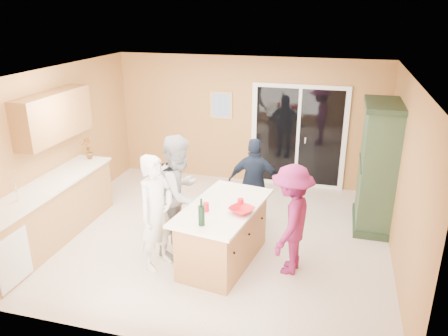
% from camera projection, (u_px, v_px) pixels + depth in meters
% --- Properties ---
extents(floor, '(5.50, 5.50, 0.00)m').
position_uv_depth(floor, '(214.00, 235.00, 7.14)').
color(floor, beige).
rests_on(floor, ground).
extents(ceiling, '(5.50, 5.00, 0.10)m').
position_uv_depth(ceiling, '(212.00, 74.00, 6.23)').
color(ceiling, silver).
rests_on(ceiling, wall_back).
extents(wall_back, '(5.50, 0.10, 2.60)m').
position_uv_depth(wall_back, '(247.00, 121.00, 8.94)').
color(wall_back, tan).
rests_on(wall_back, ground).
extents(wall_front, '(5.50, 0.10, 2.60)m').
position_uv_depth(wall_front, '(143.00, 240.00, 4.42)').
color(wall_front, tan).
rests_on(wall_front, ground).
extents(wall_left, '(0.10, 5.00, 2.60)m').
position_uv_depth(wall_left, '(57.00, 146.00, 7.35)').
color(wall_left, tan).
rests_on(wall_left, ground).
extents(wall_right, '(0.10, 5.00, 2.60)m').
position_uv_depth(wall_right, '(404.00, 178.00, 6.01)').
color(wall_right, tan).
rests_on(wall_right, ground).
extents(left_cabinet_run, '(0.65, 3.05, 1.24)m').
position_uv_depth(left_cabinet_run, '(39.00, 220.00, 6.63)').
color(left_cabinet_run, '#A77841').
rests_on(left_cabinet_run, floor).
extents(upper_cabinets, '(0.35, 1.60, 0.75)m').
position_uv_depth(upper_cabinets, '(54.00, 116.00, 6.93)').
color(upper_cabinets, '#A77841').
rests_on(upper_cabinets, wall_left).
extents(sliding_door, '(1.90, 0.07, 2.10)m').
position_uv_depth(sliding_door, '(298.00, 137.00, 8.74)').
color(sliding_door, white).
rests_on(sliding_door, floor).
extents(framed_picture, '(0.46, 0.04, 0.56)m').
position_uv_depth(framed_picture, '(221.00, 105.00, 8.95)').
color(framed_picture, tan).
rests_on(framed_picture, wall_back).
extents(kitchen_island, '(1.18, 1.82, 0.89)m').
position_uv_depth(kitchen_island, '(223.00, 236.00, 6.27)').
color(kitchen_island, '#A77841').
rests_on(kitchen_island, floor).
extents(green_hutch, '(0.61, 1.16, 2.12)m').
position_uv_depth(green_hutch, '(377.00, 168.00, 7.11)').
color(green_hutch, '#223724').
rests_on(green_hutch, floor).
extents(woman_white, '(0.59, 0.71, 1.68)m').
position_uv_depth(woman_white, '(156.00, 213.00, 6.03)').
color(woman_white, silver).
rests_on(woman_white, floor).
extents(woman_grey, '(0.79, 0.96, 1.81)m').
position_uv_depth(woman_grey, '(180.00, 194.00, 6.46)').
color(woman_grey, '#A8A8AA').
rests_on(woman_grey, floor).
extents(woman_navy, '(0.93, 0.48, 1.52)m').
position_uv_depth(woman_navy, '(255.00, 183.00, 7.24)').
color(woman_navy, '#182136').
rests_on(woman_navy, floor).
extents(woman_magenta, '(0.72, 1.09, 1.57)m').
position_uv_depth(woman_magenta, '(291.00, 220.00, 5.94)').
color(woman_magenta, '#7F1B5A').
rests_on(woman_magenta, floor).
extents(serving_bowl, '(0.42, 0.42, 0.08)m').
position_uv_depth(serving_bowl, '(242.00, 210.00, 5.89)').
color(serving_bowl, red).
rests_on(serving_bowl, kitchen_island).
extents(tulip_vase, '(0.24, 0.19, 0.40)m').
position_uv_depth(tulip_vase, '(88.00, 148.00, 7.76)').
color(tulip_vase, '#B01C11').
rests_on(tulip_vase, left_cabinet_run).
extents(tumbler_near, '(0.09, 0.09, 0.12)m').
position_uv_depth(tumbler_near, '(206.00, 207.00, 5.93)').
color(tumbler_near, red).
rests_on(tumbler_near, kitchen_island).
extents(tumbler_far, '(0.10, 0.10, 0.13)m').
position_uv_depth(tumbler_far, '(241.00, 203.00, 6.05)').
color(tumbler_far, red).
rests_on(tumbler_far, kitchen_island).
extents(wine_bottle, '(0.08, 0.08, 0.37)m').
position_uv_depth(wine_bottle, '(201.00, 215.00, 5.53)').
color(wine_bottle, black).
rests_on(wine_bottle, kitchen_island).
extents(white_plate, '(0.31, 0.31, 0.02)m').
position_uv_depth(white_plate, '(237.00, 205.00, 6.11)').
color(white_plate, silver).
rests_on(white_plate, kitchen_island).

